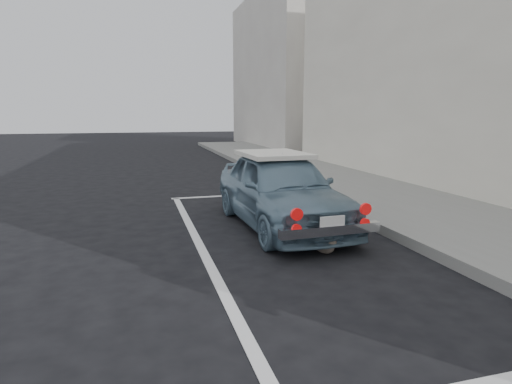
# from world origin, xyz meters

# --- Properties ---
(ground) EXTENTS (80.00, 80.00, 0.00)m
(ground) POSITION_xyz_m (0.00, 0.00, 0.00)
(ground) COLOR black
(ground) RESTS_ON ground
(sidewalk) EXTENTS (2.80, 40.00, 0.15)m
(sidewalk) POSITION_xyz_m (3.20, 2.00, 0.07)
(sidewalk) COLOR slate
(sidewalk) RESTS_ON ground
(building_far) EXTENTS (3.50, 10.00, 8.00)m
(building_far) POSITION_xyz_m (6.35, 20.00, 4.00)
(building_far) COLOR beige
(building_far) RESTS_ON ground
(pline_rear) EXTENTS (3.00, 0.12, 0.01)m
(pline_rear) POSITION_xyz_m (0.50, -0.50, 0.00)
(pline_rear) COLOR silver
(pline_rear) RESTS_ON ground
(pline_front) EXTENTS (3.00, 0.12, 0.01)m
(pline_front) POSITION_xyz_m (0.50, 6.50, 0.00)
(pline_front) COLOR silver
(pline_front) RESTS_ON ground
(pline_side) EXTENTS (0.12, 7.00, 0.01)m
(pline_side) POSITION_xyz_m (-0.90, 3.00, 0.00)
(pline_side) COLOR silver
(pline_side) RESTS_ON ground
(retro_coupe) EXTENTS (1.54, 3.57, 1.20)m
(retro_coupe) POSITION_xyz_m (0.51, 3.78, 0.61)
(retro_coupe) COLOR slate
(retro_coupe) RESTS_ON ground
(cat) EXTENTS (0.28, 0.48, 0.26)m
(cat) POSITION_xyz_m (0.62, 2.31, 0.12)
(cat) COLOR #726657
(cat) RESTS_ON ground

